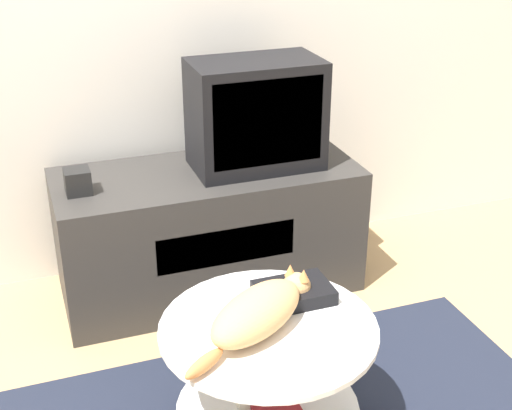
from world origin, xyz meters
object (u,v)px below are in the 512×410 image
tv (256,115)px  speaker (78,181)px  dvd_box (294,293)px  cat (259,311)px

tv → speaker: (-0.75, -0.03, -0.18)m
speaker → dvd_box: 1.03m
tv → speaker: 0.77m
tv → cat: tv is taller
dvd_box → cat: size_ratio=0.48×
dvd_box → speaker: bearing=123.6°
tv → speaker: tv is taller
tv → dvd_box: size_ratio=2.24×
speaker → cat: (0.41, -0.96, -0.09)m
tv → cat: (-0.35, -1.00, -0.27)m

